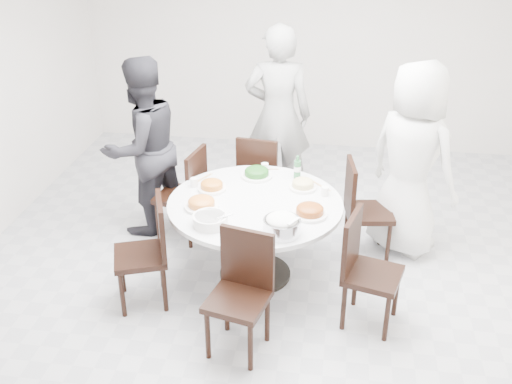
# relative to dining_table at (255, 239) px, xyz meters

# --- Properties ---
(floor) EXTENTS (6.00, 6.00, 0.01)m
(floor) POSITION_rel_dining_table_xyz_m (0.33, 0.16, -0.38)
(floor) COLOR #B5B6BA
(floor) RESTS_ON ground
(wall_back) EXTENTS (6.00, 0.01, 2.80)m
(wall_back) POSITION_rel_dining_table_xyz_m (0.33, 3.16, 1.02)
(wall_back) COLOR silver
(wall_back) RESTS_ON ground
(dining_table) EXTENTS (1.50, 1.50, 0.75)m
(dining_table) POSITION_rel_dining_table_xyz_m (0.00, 0.00, 0.00)
(dining_table) COLOR silver
(dining_table) RESTS_ON floor
(chair_ne) EXTENTS (0.48, 0.48, 0.95)m
(chair_ne) POSITION_rel_dining_table_xyz_m (0.99, 0.50, 0.10)
(chair_ne) COLOR black
(chair_ne) RESTS_ON floor
(chair_n) EXTENTS (0.47, 0.47, 0.95)m
(chair_n) POSITION_rel_dining_table_xyz_m (-0.09, 1.09, 0.10)
(chair_n) COLOR black
(chair_n) RESTS_ON floor
(chair_nw) EXTENTS (0.49, 0.49, 0.95)m
(chair_nw) POSITION_rel_dining_table_xyz_m (-0.83, 0.57, 0.10)
(chair_nw) COLOR black
(chair_nw) RESTS_ON floor
(chair_sw) EXTENTS (0.54, 0.54, 0.95)m
(chair_sw) POSITION_rel_dining_table_xyz_m (-0.88, -0.52, 0.10)
(chair_sw) COLOR black
(chair_sw) RESTS_ON floor
(chair_s) EXTENTS (0.51, 0.51, 0.95)m
(chair_s) POSITION_rel_dining_table_xyz_m (0.02, -0.98, 0.10)
(chair_s) COLOR black
(chair_s) RESTS_ON floor
(chair_se) EXTENTS (0.52, 0.52, 0.95)m
(chair_se) POSITION_rel_dining_table_xyz_m (1.00, -0.51, 0.10)
(chair_se) COLOR black
(chair_se) RESTS_ON floor
(diner_right) EXTENTS (1.07, 1.02, 1.84)m
(diner_right) POSITION_rel_dining_table_xyz_m (1.34, 0.69, 0.55)
(diner_right) COLOR silver
(diner_right) RESTS_ON floor
(diner_middle) EXTENTS (0.73, 0.50, 1.95)m
(diner_middle) POSITION_rel_dining_table_xyz_m (0.02, 1.54, 0.60)
(diner_middle) COLOR black
(diner_middle) RESTS_ON floor
(diner_left) EXTENTS (1.06, 1.09, 1.78)m
(diner_left) POSITION_rel_dining_table_xyz_m (-1.21, 0.69, 0.51)
(diner_left) COLOR black
(diner_left) RESTS_ON floor
(dish_greens) EXTENTS (0.29, 0.29, 0.07)m
(dish_greens) POSITION_rel_dining_table_xyz_m (-0.06, 0.48, 0.41)
(dish_greens) COLOR white
(dish_greens) RESTS_ON dining_table
(dish_pale) EXTENTS (0.25, 0.25, 0.07)m
(dish_pale) POSITION_rel_dining_table_xyz_m (0.38, 0.31, 0.41)
(dish_pale) COLOR white
(dish_pale) RESTS_ON dining_table
(dish_orange) EXTENTS (0.25, 0.25, 0.07)m
(dish_orange) POSITION_rel_dining_table_xyz_m (-0.41, 0.17, 0.41)
(dish_orange) COLOR white
(dish_orange) RESTS_ON dining_table
(dish_redbrown) EXTENTS (0.29, 0.29, 0.07)m
(dish_redbrown) POSITION_rel_dining_table_xyz_m (0.48, -0.16, 0.41)
(dish_redbrown) COLOR white
(dish_redbrown) RESTS_ON dining_table
(dish_tofu) EXTENTS (0.29, 0.29, 0.07)m
(dish_tofu) POSITION_rel_dining_table_xyz_m (-0.43, -0.17, 0.41)
(dish_tofu) COLOR white
(dish_tofu) RESTS_ON dining_table
(rice_bowl) EXTENTS (0.29, 0.29, 0.12)m
(rice_bowl) POSITION_rel_dining_table_xyz_m (0.28, -0.48, 0.44)
(rice_bowl) COLOR silver
(rice_bowl) RESTS_ON dining_table
(soup_bowl) EXTENTS (0.28, 0.28, 0.09)m
(soup_bowl) POSITION_rel_dining_table_xyz_m (-0.30, -0.43, 0.42)
(soup_bowl) COLOR white
(soup_bowl) RESTS_ON dining_table
(beverage_bottle) EXTENTS (0.06, 0.06, 0.22)m
(beverage_bottle) POSITION_rel_dining_table_xyz_m (0.31, 0.52, 0.49)
(beverage_bottle) COLOR #296737
(beverage_bottle) RESTS_ON dining_table
(tea_cups) EXTENTS (0.07, 0.07, 0.08)m
(tea_cups) POSITION_rel_dining_table_xyz_m (-0.01, 0.63, 0.42)
(tea_cups) COLOR white
(tea_cups) RESTS_ON dining_table
(chopsticks) EXTENTS (0.24, 0.04, 0.01)m
(chopsticks) POSITION_rel_dining_table_xyz_m (0.04, 0.69, 0.38)
(chopsticks) COLOR tan
(chopsticks) RESTS_ON dining_table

